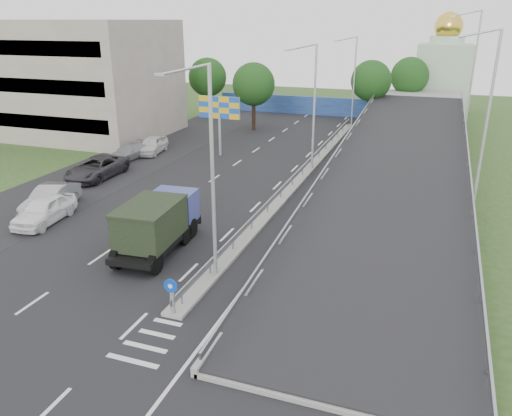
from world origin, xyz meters
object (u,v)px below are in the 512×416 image
at_px(lamp_post_far, 353,77).
at_px(parked_car_d, 129,152).
at_px(dump_truck, 158,222).
at_px(parked_car_a, 44,210).
at_px(lamp_post_mid, 312,101).
at_px(parked_car_b, 51,199).
at_px(parked_car_e, 152,145).
at_px(sign_bollard, 172,296).
at_px(parked_car_c, 97,168).
at_px(billboard, 219,111).
at_px(church, 443,73).
at_px(lamp_post_near, 208,164).

height_order(lamp_post_far, parked_car_d, lamp_post_far).
relative_size(dump_truck, parked_car_a, 1.42).
xyz_separation_m(lamp_post_mid, parked_car_a, (-12.87, -16.95, -4.98)).
height_order(dump_truck, parked_car_d, dump_truck).
distance_m(parked_car_a, parked_car_b, 2.09).
height_order(parked_car_b, parked_car_e, parked_car_b).
bearing_deg(parked_car_d, parked_car_e, 79.45).
bearing_deg(sign_bollard, parked_car_a, 151.70).
height_order(parked_car_c, parked_car_d, parked_car_c).
bearing_deg(parked_car_a, billboard, 72.71).
relative_size(billboard, parked_car_a, 1.13).
distance_m(parked_car_b, parked_car_e, 15.85).
height_order(lamp_post_far, parked_car_c, lamp_post_far).
relative_size(sign_bollard, billboard, 0.30).
bearing_deg(parked_car_c, sign_bollard, -46.63).
distance_m(dump_truck, parked_car_e, 21.98).
distance_m(church, dump_truck, 54.05).
bearing_deg(billboard, lamp_post_far, 63.16).
bearing_deg(parked_car_d, parked_car_a, -69.90).
height_order(billboard, parked_car_b, billboard).
height_order(lamp_post_mid, dump_truck, lamp_post_mid).
bearing_deg(church, lamp_post_near, -100.38).
bearing_deg(parked_car_d, sign_bollard, -46.46).
height_order(church, parked_car_e, church).
distance_m(lamp_post_mid, parked_car_b, 21.17).
distance_m(lamp_post_near, parked_car_b, 15.57).
relative_size(lamp_post_far, parked_car_a, 2.06).
bearing_deg(lamp_post_near, billboard, 112.49).
distance_m(sign_bollard, parked_car_a, 14.49).
distance_m(church, parked_car_d, 44.85).
relative_size(parked_car_b, parked_car_e, 1.07).
xyz_separation_m(lamp_post_far, parked_car_e, (-15.60, -19.39, -5.00)).
relative_size(parked_car_c, parked_car_d, 1.29).
bearing_deg(church, parked_car_c, -121.34).
distance_m(lamp_post_near, lamp_post_far, 40.00).
relative_size(church, parked_car_b, 2.71).
distance_m(billboard, parked_car_c, 12.30).
relative_size(sign_bollard, lamp_post_near, 0.17).
bearing_deg(parked_car_e, parked_car_c, -99.38).
bearing_deg(parked_car_d, dump_truck, -45.71).
relative_size(billboard, parked_car_d, 1.18).
relative_size(lamp_post_near, dump_truck, 1.46).
xyz_separation_m(lamp_post_mid, lamp_post_far, (0.00, 20.00, 0.00)).
distance_m(lamp_post_near, parked_car_d, 24.88).
bearing_deg(billboard, parked_car_c, -123.37).
relative_size(sign_bollard, lamp_post_mid, 0.17).
distance_m(lamp_post_near, billboard, 23.87).
distance_m(lamp_post_mid, billboard, 9.47).
height_order(lamp_post_near, parked_car_a, lamp_post_near).
xyz_separation_m(lamp_post_far, parked_car_d, (-16.42, -22.03, -5.13)).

